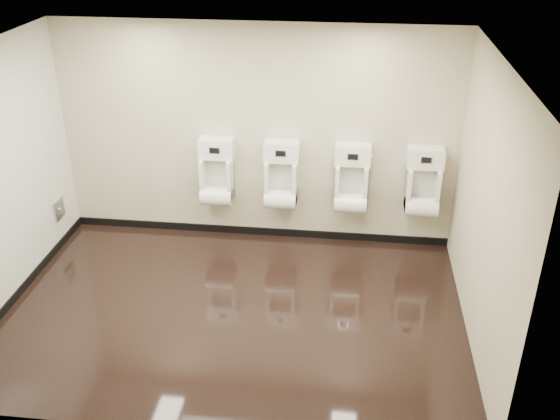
# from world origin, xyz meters

# --- Properties ---
(ground) EXTENTS (5.00, 3.50, 0.00)m
(ground) POSITION_xyz_m (0.00, 0.00, 0.00)
(ground) COLOR black
(ground) RESTS_ON ground
(ceiling) EXTENTS (5.00, 3.50, 0.00)m
(ceiling) POSITION_xyz_m (0.00, 0.00, 2.80)
(ceiling) COLOR white
(back_wall) EXTENTS (5.00, 0.02, 2.80)m
(back_wall) POSITION_xyz_m (0.00, 1.75, 1.40)
(back_wall) COLOR beige
(back_wall) RESTS_ON ground
(front_wall) EXTENTS (5.00, 0.02, 2.80)m
(front_wall) POSITION_xyz_m (0.00, -1.75, 1.40)
(front_wall) COLOR beige
(front_wall) RESTS_ON ground
(right_wall) EXTENTS (0.02, 3.50, 2.80)m
(right_wall) POSITION_xyz_m (2.50, 0.00, 1.40)
(right_wall) COLOR beige
(right_wall) RESTS_ON ground
(skirting_back) EXTENTS (5.00, 0.02, 0.10)m
(skirting_back) POSITION_xyz_m (0.00, 1.74, 0.05)
(skirting_back) COLOR black
(skirting_back) RESTS_ON ground
(skirting_left) EXTENTS (0.02, 3.50, 0.10)m
(skirting_left) POSITION_xyz_m (-2.49, 0.00, 0.05)
(skirting_left) COLOR black
(skirting_left) RESTS_ON ground
(access_panel) EXTENTS (0.04, 0.25, 0.25)m
(access_panel) POSITION_xyz_m (-2.48, 1.20, 0.50)
(access_panel) COLOR #9E9EA3
(access_panel) RESTS_ON left_wall
(urinal_0) EXTENTS (0.45, 0.34, 0.85)m
(urinal_0) POSITION_xyz_m (-0.49, 1.60, 0.88)
(urinal_0) COLOR white
(urinal_0) RESTS_ON back_wall
(urinal_1) EXTENTS (0.45, 0.34, 0.85)m
(urinal_1) POSITION_xyz_m (0.33, 1.60, 0.88)
(urinal_1) COLOR white
(urinal_1) RESTS_ON back_wall
(urinal_2) EXTENTS (0.45, 0.34, 0.85)m
(urinal_2) POSITION_xyz_m (1.21, 1.60, 0.88)
(urinal_2) COLOR white
(urinal_2) RESTS_ON back_wall
(urinal_3) EXTENTS (0.45, 0.34, 0.85)m
(urinal_3) POSITION_xyz_m (2.09, 1.60, 0.88)
(urinal_3) COLOR white
(urinal_3) RESTS_ON back_wall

